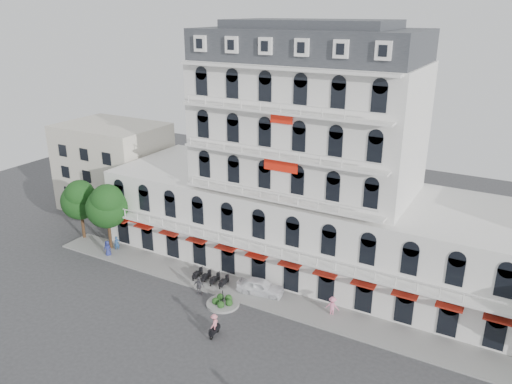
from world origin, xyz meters
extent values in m
plane|color=#38383A|center=(0.00, 0.00, 0.00)|extent=(120.00, 120.00, 0.00)
cube|color=gray|center=(0.00, 9.00, 0.08)|extent=(53.00, 4.00, 0.16)
cube|color=silver|center=(0.00, 18.00, 4.50)|extent=(45.00, 14.00, 9.00)
cube|color=silver|center=(0.00, 18.00, 15.50)|extent=(22.00, 12.00, 13.00)
cube|color=#2D3035|center=(0.00, 18.00, 23.50)|extent=(21.56, 11.76, 3.00)
cube|color=#2D3035|center=(0.00, 18.00, 25.40)|extent=(15.84, 8.64, 0.80)
cube|color=maroon|center=(0.00, 10.50, 3.50)|extent=(40.50, 1.00, 0.15)
cube|color=red|center=(0.00, 11.88, 13.00)|extent=(3.50, 0.10, 1.40)
cube|color=beige|center=(-30.00, 20.00, 6.00)|extent=(14.00, 10.00, 12.00)
cylinder|color=gray|center=(-3.00, 6.00, 0.12)|extent=(3.20, 3.20, 0.24)
cylinder|color=black|center=(-3.00, 6.00, 0.90)|extent=(0.08, 0.08, 1.40)
sphere|color=#194B19|center=(-2.30, 6.00, 0.45)|extent=(0.70, 0.70, 0.70)
sphere|color=#194B19|center=(-2.78, 6.66, 0.45)|extent=(0.70, 0.70, 0.70)
sphere|color=#194B19|center=(-3.56, 6.42, 0.45)|extent=(0.70, 0.70, 0.70)
sphere|color=#194B19|center=(-3.57, 5.60, 0.45)|extent=(0.70, 0.70, 0.70)
sphere|color=#194B19|center=(-2.80, 5.33, 0.45)|extent=(0.70, 0.70, 0.70)
cylinder|color=#382314|center=(-26.00, 10.00, 1.76)|extent=(0.36, 0.36, 3.52)
sphere|color=black|center=(-26.00, 10.00, 4.96)|extent=(4.48, 4.48, 4.48)
sphere|color=black|center=(-25.50, 9.70, 6.00)|extent=(3.52, 3.52, 3.52)
sphere|color=black|center=(-26.40, 10.30, 5.60)|extent=(3.20, 3.20, 3.20)
cylinder|color=#382314|center=(-21.00, 9.50, 1.87)|extent=(0.36, 0.36, 3.74)
sphere|color=black|center=(-21.00, 9.50, 5.27)|extent=(4.76, 4.76, 4.76)
sphere|color=black|center=(-20.50, 9.20, 6.38)|extent=(3.74, 3.74, 3.74)
sphere|color=black|center=(-21.40, 9.80, 5.95)|extent=(3.40, 3.40, 3.40)
imported|color=white|center=(-0.82, 9.50, 0.81)|extent=(5.01, 2.69, 1.62)
cube|color=black|center=(-1.00, 1.59, 0.55)|extent=(0.48, 1.52, 0.35)
torus|color=black|center=(-0.95, 1.04, 0.28)|extent=(0.17, 0.61, 0.60)
torus|color=black|center=(-1.05, 2.14, 0.28)|extent=(0.17, 0.61, 0.60)
imported|color=pink|center=(-1.00, 1.59, 1.30)|extent=(0.72, 1.15, 1.70)
imported|color=navy|center=(-20.00, 8.01, 0.95)|extent=(1.04, 0.79, 1.91)
imported|color=#4E4D54|center=(-6.07, 6.44, 0.96)|extent=(1.19, 0.65, 1.92)
imported|color=pink|center=(6.77, 9.50, 0.97)|extent=(1.32, 0.84, 1.94)
imported|color=navy|center=(-20.00, 9.50, 0.91)|extent=(0.74, 0.79, 1.82)
camera|label=1|loc=(19.98, -28.38, 26.74)|focal=35.00mm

